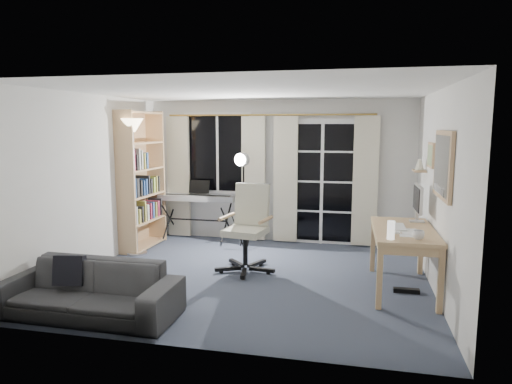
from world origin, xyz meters
The scene contains 17 objects.
floor centered at (0.00, 0.00, -0.01)m, with size 4.50×4.00×0.02m, color #353C4E.
window centered at (-1.05, 1.97, 1.50)m, with size 1.20×0.08×1.40m.
french_door centered at (0.75, 1.97, 1.03)m, with size 1.32×0.09×2.11m.
curtains centered at (-0.14, 1.88, 1.09)m, with size 3.60×0.07×2.13m.
bookshelf centered at (-2.13, 1.08, 1.05)m, with size 0.40×1.04×2.21m.
torchiere_lamp centered at (-1.98, 0.67, 1.67)m, with size 0.43×0.43×2.08m.
keyboard_piano centered at (-1.34, 1.70, 0.74)m, with size 1.34×0.65×0.97m.
studio_light centered at (-0.44, 1.27, 1.27)m, with size 0.33×0.34×1.59m.
office_chair centered at (-0.12, 0.36, 0.69)m, with size 0.81×0.81×1.18m.
desk centered at (1.88, -0.05, 0.66)m, with size 0.73×1.42×0.75m.
monitor centered at (2.08, 0.40, 1.04)m, with size 0.18×0.54×0.47m.
desk_clutter centered at (1.82, -0.28, 0.59)m, with size 0.43×0.86×0.96m.
mug centered at (1.98, -0.55, 0.82)m, with size 0.12×0.10×0.12m, color silver.
wall_mirror centered at (2.22, -0.35, 1.55)m, with size 0.04×0.94×0.74m.
framed_print centered at (2.23, 0.55, 1.60)m, with size 0.03×0.42×0.32m.
wall_shelf centered at (2.16, 1.05, 1.41)m, with size 0.16×0.30×0.18m.
sofa centered at (-1.40, -1.55, 0.37)m, with size 1.90×0.58×0.74m.
Camera 1 is at (1.30, -5.62, 1.97)m, focal length 32.00 mm.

